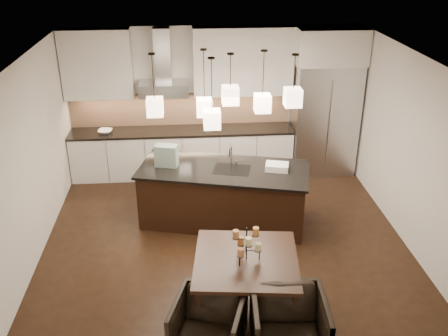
{
  "coord_description": "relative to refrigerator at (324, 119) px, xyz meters",
  "views": [
    {
      "loc": [
        -0.54,
        -6.48,
        4.35
      ],
      "look_at": [
        0.0,
        0.2,
        1.15
      ],
      "focal_mm": 40.0,
      "sensor_mm": 36.0,
      "label": 1
    }
  ],
  "objects": [
    {
      "name": "countertop",
      "position": [
        -2.73,
        0.05,
        -0.17
      ],
      "size": [
        4.21,
        0.66,
        0.04
      ],
      "primitive_type": "cube",
      "color": "black",
      "rests_on": "lower_cabinets"
    },
    {
      "name": "upper_cab_left",
      "position": [
        -4.2,
        0.19,
        1.1
      ],
      "size": [
        1.25,
        0.35,
        1.25
      ],
      "primitive_type": "cube",
      "color": "silver",
      "rests_on": "wall_back"
    },
    {
      "name": "hood_chimney",
      "position": [
        -3.03,
        0.21,
        1.24
      ],
      "size": [
        0.3,
        0.28,
        0.96
      ],
      "primitive_type": "cube",
      "color": "#B7B7BA",
      "rests_on": "hood_canopy"
    },
    {
      "name": "island_body",
      "position": [
        -2.07,
        -1.78,
        -0.62
      ],
      "size": [
        2.76,
        1.64,
        0.91
      ],
      "primitive_type": "cube",
      "rotation": [
        0.0,
        0.0,
        -0.25
      ],
      "color": "black",
      "rests_on": "floor"
    },
    {
      "name": "pendant_d",
      "position": [
        -1.49,
        -1.76,
        0.93
      ],
      "size": [
        0.24,
        0.24,
        0.26
      ],
      "primitive_type": "cube",
      "color": "beige",
      "rests_on": "ceiling"
    },
    {
      "name": "wall_right",
      "position": [
        0.66,
        -2.38,
        0.32
      ],
      "size": [
        0.02,
        5.5,
        2.8
      ],
      "primitive_type": "cube",
      "color": "silver",
      "rests_on": "ground"
    },
    {
      "name": "upper_cab_right",
      "position": [
        -1.55,
        0.19,
        1.1
      ],
      "size": [
        1.85,
        0.35,
        1.25
      ],
      "primitive_type": "cube",
      "color": "silver",
      "rests_on": "wall_back"
    },
    {
      "name": "food_container",
      "position": [
        -1.24,
        -1.9,
        -0.07
      ],
      "size": [
        0.4,
        0.33,
        0.1
      ],
      "primitive_type": "cube",
      "rotation": [
        0.0,
        0.0,
        -0.25
      ],
      "color": "silver",
      "rests_on": "island_top"
    },
    {
      "name": "armchair_right",
      "position": [
        -1.59,
        -4.71,
        -0.69
      ],
      "size": [
        0.87,
        0.89,
        0.76
      ],
      "primitive_type": "imported",
      "rotation": [
        0.0,
        0.0,
        -0.07
      ],
      "color": "black",
      "rests_on": "floor"
    },
    {
      "name": "pendant_e",
      "position": [
        -1.09,
        -2.04,
        1.1
      ],
      "size": [
        0.24,
        0.24,
        0.26
      ],
      "primitive_type": "cube",
      "color": "beige",
      "rests_on": "ceiling"
    },
    {
      "name": "hood_canopy",
      "position": [
        -3.03,
        0.1,
        0.65
      ],
      "size": [
        0.9,
        0.52,
        0.24
      ],
      "primitive_type": "cube",
      "color": "#B7B7BA",
      "rests_on": "wall_back"
    },
    {
      "name": "dining_table",
      "position": [
        -1.97,
        -3.91,
        -0.7
      ],
      "size": [
        1.38,
        1.38,
        0.75
      ],
      "primitive_type": null,
      "rotation": [
        0.0,
        0.0,
        -0.11
      ],
      "color": "black",
      "rests_on": "floor"
    },
    {
      "name": "wall_front",
      "position": [
        -2.1,
        -5.14,
        0.32
      ],
      "size": [
        5.5,
        0.02,
        2.8
      ],
      "primitive_type": "cube",
      "color": "silver",
      "rests_on": "ground"
    },
    {
      "name": "tote_bag",
      "position": [
        -2.97,
        -1.61,
        0.05
      ],
      "size": [
        0.39,
        0.27,
        0.35
      ],
      "primitive_type": "cube",
      "rotation": [
        0.0,
        0.0,
        -0.25
      ],
      "color": "#184636",
      "rests_on": "island_top"
    },
    {
      "name": "candle_f",
      "position": [
        -1.97,
        -4.05,
        0.01
      ],
      "size": [
        0.08,
        0.08,
        0.1
      ],
      "primitive_type": "cylinder",
      "rotation": [
        0.0,
        0.0,
        -0.11
      ],
      "color": "beige",
      "rests_on": "candelabra"
    },
    {
      "name": "wall_back",
      "position": [
        -2.1,
        0.38,
        0.32
      ],
      "size": [
        5.5,
        0.02,
        2.8
      ],
      "primitive_type": "cube",
      "color": "silver",
      "rests_on": "ground"
    },
    {
      "name": "candle_d",
      "position": [
        -1.85,
        -3.84,
        0.01
      ],
      "size": [
        0.08,
        0.08,
        0.1
      ],
      "primitive_type": "cylinder",
      "rotation": [
        0.0,
        0.0,
        -0.11
      ],
      "color": "#C07338",
      "rests_on": "candelabra"
    },
    {
      "name": "floor",
      "position": [
        -2.1,
        -2.38,
        -1.08
      ],
      "size": [
        5.5,
        5.5,
        0.02
      ],
      "primitive_type": "cube",
      "color": "black",
      "rests_on": "ground"
    },
    {
      "name": "pendant_a",
      "position": [
        -3.09,
        -1.83,
        0.94
      ],
      "size": [
        0.24,
        0.24,
        0.26
      ],
      "primitive_type": "cube",
      "color": "beige",
      "rests_on": "ceiling"
    },
    {
      "name": "refrigerator",
      "position": [
        0.0,
        0.0,
        0.0
      ],
      "size": [
        1.2,
        0.72,
        2.15
      ],
      "primitive_type": "cube",
      "color": "#B7B7BA",
      "rests_on": "floor"
    },
    {
      "name": "pendant_f",
      "position": [
        -2.27,
        -2.15,
        0.84
      ],
      "size": [
        0.24,
        0.24,
        0.26
      ],
      "primitive_type": "cube",
      "color": "beige",
      "rests_on": "ceiling"
    },
    {
      "name": "lower_cabinets",
      "position": [
        -2.73,
        0.05,
        -0.64
      ],
      "size": [
        4.21,
        0.62,
        0.88
      ],
      "primitive_type": "cube",
      "color": "silver",
      "rests_on": "floor"
    },
    {
      "name": "ceiling",
      "position": [
        -2.1,
        -2.38,
        1.73
      ],
      "size": [
        5.5,
        5.5,
        0.02
      ],
      "primitive_type": "cube",
      "color": "white",
      "rests_on": "wall_back"
    },
    {
      "name": "fruit_bowl",
      "position": [
        -4.16,
        0.0,
        -0.12
      ],
      "size": [
        0.29,
        0.29,
        0.06
      ],
      "primitive_type": "imported",
      "rotation": [
        0.0,
        0.0,
        -0.13
      ],
      "color": "silver",
      "rests_on": "countertop"
    },
    {
      "name": "candle_a",
      "position": [
        -1.83,
        -3.93,
        -0.15
      ],
      "size": [
        0.08,
        0.08,
        0.1
      ],
      "primitive_type": "cylinder",
      "rotation": [
        0.0,
        0.0,
        -0.11
      ],
      "color": "beige",
      "rests_on": "candelabra"
    },
    {
      "name": "candle_e",
      "position": [
        -2.1,
        -3.88,
        0.01
      ],
      "size": [
        0.08,
        0.08,
        0.1
      ],
      "primitive_type": "cylinder",
      "rotation": [
        0.0,
        0.0,
        -0.11
      ],
      "color": "#AE6D3F",
      "rests_on": "candelabra"
    },
    {
      "name": "armchair_left",
      "position": [
        -2.47,
        -4.61,
        -0.72
      ],
      "size": [
        0.96,
        0.97,
        0.71
      ],
      "primitive_type": "imported",
      "rotation": [
        0.0,
        0.0,
        -0.3
      ],
      "color": "black",
      "rests_on": "floor"
    },
    {
      "name": "island_top",
      "position": [
        -2.07,
        -1.78,
        -0.14
      ],
      "size": [
        2.86,
        1.74,
        0.04
      ],
      "primitive_type": "cube",
      "rotation": [
        0.0,
        0.0,
        -0.25
      ],
      "color": "black",
      "rests_on": "island_body"
    },
    {
      "name": "candle_c",
      "position": [
        -2.05,
        -4.03,
        -0.15
      ],
      "size": [
        0.08,
        0.08,
        0.1
      ],
      "primitive_type": "cylinder",
      "rotation": [
        0.0,
        0.0,
        -0.11
      ],
      "color": "#AE6D3F",
      "rests_on": "candelabra"
    },
    {
      "name": "fridge_panel",
      "position": [
        0.0,
        0.0,
        1.4
      ],
      "size": [
        1.26,
        0.72,
        0.65
      ],
      "primitive_type": "cube",
      "color": "silver",
      "rests_on": "refrigerator"
    },
    {
      "name": "faucet",
      "position": [
        -1.94,
        -1.71,
        0.07
      ],
      "size": [
        0.16,
        0.27,
        0.39
      ],
      "primitive_type": null,
      "rotation": [
        0.0,
        0.0,
        -0.25
      ],
      "color": "silver",
      "rests_on": "island_top"
    },
    {
      "name": "pendant_c",
      "position": [
        -1.99,
        -1.92,
        1.12
      ],
      "size": [
        0.24,
        0.24,
        0.26
      ],
      "primitive_type": "cube",
      "color": "beige",
      "rests_on": "ceiling"
    },
    {
      "name": "backsplash",
      "position": [
        -2.73,
        0.35,
        0.16
      ],
      "size": [
        4.21,
        0.02,
        0.63
      ],
      "primitive_type": "cube",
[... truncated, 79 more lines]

